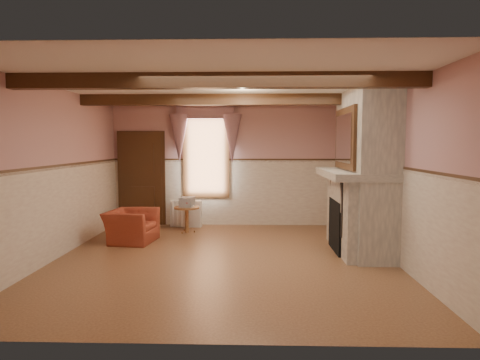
{
  "coord_description": "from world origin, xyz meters",
  "views": [
    {
      "loc": [
        0.48,
        -6.85,
        1.88
      ],
      "look_at": [
        0.25,
        0.8,
        1.23
      ],
      "focal_mm": 32.0,
      "sensor_mm": 36.0,
      "label": 1
    }
  ],
  "objects_px": {
    "bowl": "(352,167)",
    "oil_lamp": "(351,162)",
    "armchair": "(131,226)",
    "side_table": "(187,220)",
    "mantel_clock": "(345,163)",
    "radiator": "(186,214)"
  },
  "relations": [
    {
      "from": "bowl",
      "to": "mantel_clock",
      "type": "height_order",
      "value": "mantel_clock"
    },
    {
      "from": "side_table",
      "to": "oil_lamp",
      "type": "bearing_deg",
      "value": -20.56
    },
    {
      "from": "radiator",
      "to": "oil_lamp",
      "type": "height_order",
      "value": "oil_lamp"
    },
    {
      "from": "armchair",
      "to": "side_table",
      "type": "xyz_separation_m",
      "value": [
        0.92,
        0.91,
        -0.03
      ]
    },
    {
      "from": "bowl",
      "to": "armchair",
      "type": "bearing_deg",
      "value": 174.62
    },
    {
      "from": "armchair",
      "to": "radiator",
      "type": "height_order",
      "value": "armchair"
    },
    {
      "from": "bowl",
      "to": "mantel_clock",
      "type": "bearing_deg",
      "value": 90.0
    },
    {
      "from": "oil_lamp",
      "to": "radiator",
      "type": "bearing_deg",
      "value": 151.09
    },
    {
      "from": "armchair",
      "to": "mantel_clock",
      "type": "relative_size",
      "value": 3.94
    },
    {
      "from": "side_table",
      "to": "mantel_clock",
      "type": "bearing_deg",
      "value": -12.8
    },
    {
      "from": "side_table",
      "to": "radiator",
      "type": "xyz_separation_m",
      "value": [
        -0.11,
        0.62,
        0.02
      ]
    },
    {
      "from": "mantel_clock",
      "to": "armchair",
      "type": "bearing_deg",
      "value": -177.28
    },
    {
      "from": "side_table",
      "to": "radiator",
      "type": "bearing_deg",
      "value": 100.24
    },
    {
      "from": "armchair",
      "to": "mantel_clock",
      "type": "xyz_separation_m",
      "value": [
        4.09,
        0.19,
        1.21
      ]
    },
    {
      "from": "armchair",
      "to": "radiator",
      "type": "relative_size",
      "value": 1.35
    },
    {
      "from": "side_table",
      "to": "oil_lamp",
      "type": "relative_size",
      "value": 1.96
    },
    {
      "from": "armchair",
      "to": "side_table",
      "type": "height_order",
      "value": "armchair"
    },
    {
      "from": "side_table",
      "to": "armchair",
      "type": "bearing_deg",
      "value": -135.29
    },
    {
      "from": "bowl",
      "to": "oil_lamp",
      "type": "bearing_deg",
      "value": 90.0
    },
    {
      "from": "side_table",
      "to": "mantel_clock",
      "type": "relative_size",
      "value": 2.29
    },
    {
      "from": "bowl",
      "to": "oil_lamp",
      "type": "relative_size",
      "value": 1.2
    },
    {
      "from": "side_table",
      "to": "mantel_clock",
      "type": "distance_m",
      "value": 3.48
    }
  ]
}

